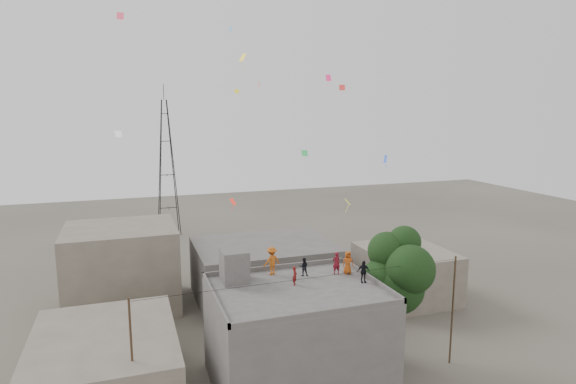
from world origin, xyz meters
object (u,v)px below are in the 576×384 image
at_px(tree, 399,273).
at_px(stair_head_box, 234,266).
at_px(person_red_adult, 336,263).
at_px(transmission_tower, 167,168).
at_px(person_dark_adult, 363,272).

bearing_deg(tree, stair_head_box, 169.26).
bearing_deg(person_red_adult, transmission_tower, -80.46).
relative_size(transmission_tower, person_dark_adult, 14.33).
distance_m(transmission_tower, person_dark_adult, 41.13).
relative_size(tree, person_red_adult, 6.17).
height_order(stair_head_box, person_dark_adult, stair_head_box).
bearing_deg(person_red_adult, person_dark_adult, 113.89).
relative_size(person_red_adult, person_dark_adult, 1.06).
bearing_deg(stair_head_box, transmission_tower, 91.23).
bearing_deg(person_red_adult, tree, 162.47).
height_order(tree, person_red_adult, tree).
relative_size(tree, transmission_tower, 0.45).
distance_m(stair_head_box, tree, 10.80).
relative_size(stair_head_box, transmission_tower, 0.10).
relative_size(stair_head_box, person_red_adult, 1.36).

